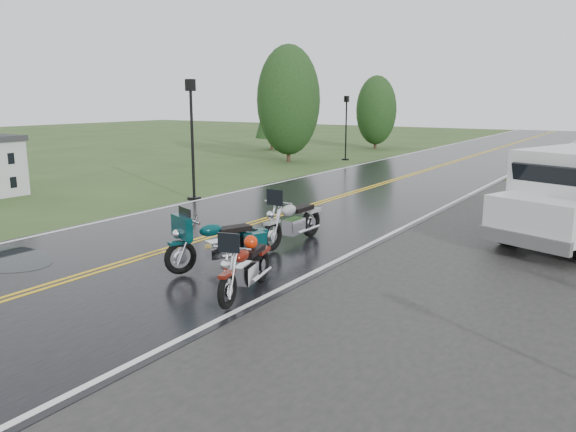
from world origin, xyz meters
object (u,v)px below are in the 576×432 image
object	(u,v)px
motorcycle_teal	(180,244)
lamp_post_near_left	(192,140)
lamp_post_far_left	(346,128)
motorcycle_silver	(272,224)
motorcycle_red	(227,276)
van_white	(511,198)

from	to	relation	value
motorcycle_teal	lamp_post_near_left	distance (m)	8.97
lamp_post_far_left	lamp_post_near_left	bearing A→B (deg)	-83.93
motorcycle_teal	motorcycle_silver	bearing A→B (deg)	100.76
motorcycle_teal	lamp_post_near_left	xyz separation A→B (m)	(-5.78, 6.70, 1.42)
lamp_post_far_left	motorcycle_red	bearing A→B (deg)	-67.27
lamp_post_near_left	motorcycle_red	bearing A→B (deg)	-44.64
motorcycle_red	van_white	size ratio (longest dim) A/B	0.35
motorcycle_silver	van_white	bearing A→B (deg)	40.08
motorcycle_silver	motorcycle_teal	bearing A→B (deg)	-101.99
motorcycle_red	lamp_post_far_left	bearing A→B (deg)	97.72
motorcycle_silver	lamp_post_near_left	size ratio (longest dim) A/B	0.56
motorcycle_red	lamp_post_far_left	distance (m)	24.11
lamp_post_near_left	lamp_post_far_left	world-z (taller)	lamp_post_near_left
motorcycle_teal	lamp_post_near_left	world-z (taller)	lamp_post_near_left
lamp_post_near_left	motorcycle_silver	bearing A→B (deg)	-34.02
motorcycle_red	motorcycle_silver	xyz separation A→B (m)	(-1.45, 3.40, 0.07)
motorcycle_red	lamp_post_far_left	world-z (taller)	lamp_post_far_left
lamp_post_near_left	van_white	bearing A→B (deg)	-3.10
motorcycle_silver	lamp_post_far_left	bearing A→B (deg)	112.96
motorcycle_silver	lamp_post_far_left	size ratio (longest dim) A/B	0.64
motorcycle_teal	motorcycle_silver	xyz separation A→B (m)	(0.53, 2.44, 0.02)
motorcycle_red	motorcycle_silver	bearing A→B (deg)	98.03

